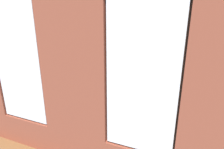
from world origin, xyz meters
The scene contains 17 objects.
ground_plane centered at (0.00, 0.00, -0.05)m, with size 7.27×5.52×0.10m, color brown.
brick_wall_with_windows centered at (0.00, 2.38, 1.61)m, with size 6.67×0.30×3.27m.
white_wall_right centered at (3.29, 0.20, 1.64)m, with size 0.10×4.52×3.27m, color silver.
couch_by_window centered at (0.03, 1.73, 0.33)m, with size 1.90×0.87×0.80m.
coffee_table centered at (0.49, -0.36, 0.37)m, with size 1.24×0.79×0.42m.
cup_ceramic centered at (0.15, -0.50, 0.47)m, with size 0.07×0.07×0.09m, color #B23D38.
candle_jar centered at (0.49, -0.36, 0.47)m, with size 0.08×0.08×0.10m, color #B7333D.
table_plant_small centered at (0.40, -0.25, 0.52)m, with size 0.11×0.11×0.18m.
remote_silver centered at (0.87, -0.25, 0.43)m, with size 0.05×0.17×0.02m, color #B2B2B7.
remote_black centered at (0.65, -0.46, 0.43)m, with size 0.05×0.17×0.02m, color black.
media_console centered at (2.99, -0.29, 0.23)m, with size 1.02×0.42×0.46m, color black.
tv_flatscreen centered at (2.99, -0.30, 0.87)m, with size 1.23×0.20×0.81m.
potted_plant_between_couches centered at (-1.38, 1.68, 0.56)m, with size 0.83×0.78×1.07m.
potted_plant_foreground_right centered at (2.69, -1.71, 0.61)m, with size 0.64×0.64×0.97m.
potted_plant_by_left_couch centered at (-2.24, -1.10, 0.55)m, with size 0.50×0.50×0.81m.
potted_plant_near_tv centered at (2.43, 0.67, 0.61)m, with size 0.99×0.91×1.37m.
potted_plant_beside_window_right centered at (2.10, 1.83, 0.55)m, with size 0.86×0.91×1.03m.
Camera 1 is at (-1.75, 4.93, 2.73)m, focal length 32.00 mm.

